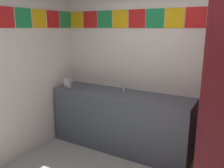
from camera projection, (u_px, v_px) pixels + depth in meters
name	position (u px, v px, depth m)	size (l,w,h in m)	color
wall_back	(183.00, 59.00, 3.22)	(3.83, 0.09, 2.80)	silver
vanity_counter	(120.00, 120.00, 3.57)	(2.13, 0.56, 0.88)	#4C515B
faucet_center	(123.00, 88.00, 3.53)	(0.04, 0.10, 0.14)	silver
soap_dispenser	(68.00, 83.00, 3.73)	(0.09, 0.09, 0.16)	#B7BABF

